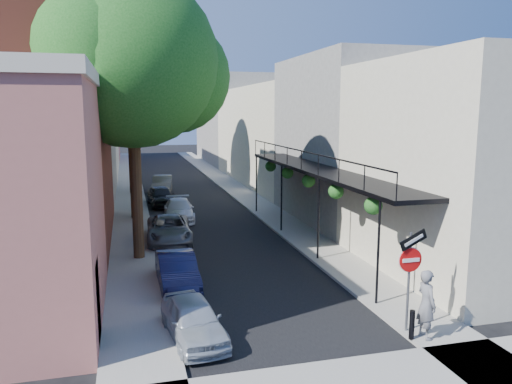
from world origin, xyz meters
TOP-DOWN VIEW (x-y plane):
  - ground at (0.00, 0.00)m, footprint 160.00×160.00m
  - road_surface at (0.00, 30.00)m, footprint 6.00×64.00m
  - sidewalk_left at (-4.00, 30.00)m, footprint 2.00×64.00m
  - sidewalk_right at (4.00, 30.00)m, footprint 2.00×64.00m
  - buildings_left at (-9.30, 28.76)m, footprint 10.10×59.10m
  - buildings_right at (8.99, 29.49)m, footprint 9.80×55.00m
  - sign_post at (3.16, 0.97)m, footprint 0.89×0.17m
  - bollard at (3.00, 0.50)m, footprint 0.14×0.14m
  - oak_near at (-3.37, 10.26)m, footprint 7.48×6.80m
  - oak_mid at (-3.42, 18.23)m, footprint 6.60×6.00m
  - oak_far at (-3.35, 27.27)m, footprint 7.70×7.00m
  - parked_car_a at (-2.57, 2.19)m, footprint 1.73×3.45m
  - parked_car_b at (-2.60, 6.29)m, footprint 1.34×3.68m
  - parked_car_c at (-2.35, 12.57)m, footprint 2.23×4.47m
  - parked_car_d at (-1.41, 17.24)m, footprint 1.87×4.09m
  - parked_car_e at (-2.08, 21.81)m, footprint 1.80×3.88m
  - parked_car_f at (-1.65, 26.98)m, footprint 1.83×4.07m
  - pedestrian at (3.40, 0.50)m, footprint 0.45×0.69m

SIDE VIEW (x-z plane):
  - ground at x=0.00m, z-range 0.00..0.00m
  - road_surface at x=0.00m, z-range 0.00..0.01m
  - sidewalk_left at x=-4.00m, z-range 0.00..0.12m
  - sidewalk_right at x=4.00m, z-range 0.00..0.12m
  - bollard at x=3.00m, z-range 0.12..0.92m
  - parked_car_a at x=-2.57m, z-range 0.00..1.13m
  - parked_car_d at x=-1.41m, z-range 0.00..1.16m
  - parked_car_b at x=-2.60m, z-range 0.00..1.20m
  - parked_car_c at x=-2.35m, z-range 0.00..1.22m
  - parked_car_e at x=-2.08m, z-range 0.00..1.29m
  - parked_car_f at x=-1.65m, z-range 0.00..1.30m
  - pedestrian at x=3.40m, z-range 0.12..1.99m
  - sign_post at x=3.16m, z-range 0.54..3.53m
  - buildings_right at x=8.99m, z-range -0.58..9.42m
  - buildings_left at x=-9.30m, z-range -1.06..10.94m
  - oak_mid at x=-3.42m, z-range 1.96..12.16m
  - oak_near at x=-3.37m, z-range 2.17..13.59m
  - oak_far at x=-3.35m, z-range 2.31..14.21m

